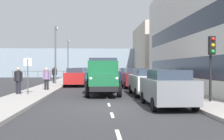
# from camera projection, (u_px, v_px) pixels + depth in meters

# --- Properties ---
(ground_plane) EXTENTS (80.00, 80.00, 0.00)m
(ground_plane) POSITION_uv_depth(u_px,v_px,m) (104.00, 88.00, 22.33)
(ground_plane) COLOR #2D2D30
(sidewalk_left) EXTENTS (2.40, 40.41, 0.15)m
(sidewalk_left) POSITION_uv_depth(u_px,v_px,m) (158.00, 87.00, 22.61)
(sidewalk_left) COLOR #9E9993
(sidewalk_left) RESTS_ON ground_plane
(sidewalk_right) EXTENTS (2.40, 40.41, 0.15)m
(sidewalk_right) POSITION_uv_depth(u_px,v_px,m) (48.00, 88.00, 22.05)
(sidewalk_right) COLOR #9E9993
(sidewalk_right) RESTS_ON ground_plane
(road_centreline_markings) EXTENTS (0.12, 36.40, 0.01)m
(road_centreline_markings) POSITION_uv_depth(u_px,v_px,m) (104.00, 88.00, 22.00)
(road_centreline_markings) COLOR silver
(road_centreline_markings) RESTS_ON ground_plane
(building_far_block) EXTENTS (8.73, 12.13, 8.29)m
(building_far_block) POSITION_uv_depth(u_px,v_px,m) (165.00, 52.00, 41.70)
(building_far_block) COLOR beige
(building_far_block) RESTS_ON ground_plane
(sea_horizon) EXTENTS (80.00, 0.80, 5.00)m
(sea_horizon) POSITION_uv_depth(u_px,v_px,m) (100.00, 63.00, 45.46)
(sea_horizon) COLOR #8C9EAD
(sea_horizon) RESTS_ON ground_plane
(seawall_railing) EXTENTS (28.08, 0.08, 1.20)m
(seawall_railing) POSITION_uv_depth(u_px,v_px,m) (101.00, 72.00, 41.89)
(seawall_railing) COLOR #4C5156
(seawall_railing) RESTS_ON ground_plane
(truck_vintage_green) EXTENTS (2.17, 5.64, 2.43)m
(truck_vintage_green) POSITION_uv_depth(u_px,v_px,m) (103.00, 77.00, 16.94)
(truck_vintage_green) COLOR black
(truck_vintage_green) RESTS_ON ground_plane
(car_grey_kerbside_near) EXTENTS (1.92, 3.92, 1.72)m
(car_grey_kerbside_near) POSITION_uv_depth(u_px,v_px,m) (167.00, 88.00, 11.88)
(car_grey_kerbside_near) COLOR slate
(car_grey_kerbside_near) RESTS_ON ground_plane
(car_white_kerbside_1) EXTENTS (1.90, 4.36, 1.72)m
(car_white_kerbside_1) POSITION_uv_depth(u_px,v_px,m) (147.00, 82.00, 16.78)
(car_white_kerbside_1) COLOR white
(car_white_kerbside_1) RESTS_ON ground_plane
(car_maroon_kerbside_2) EXTENTS (1.93, 4.24, 1.72)m
(car_maroon_kerbside_2) POSITION_uv_depth(u_px,v_px,m) (134.00, 78.00, 22.67)
(car_maroon_kerbside_2) COLOR maroon
(car_maroon_kerbside_2) RESTS_ON ground_plane
(car_navy_kerbside_3) EXTENTS (1.89, 4.04, 1.72)m
(car_navy_kerbside_3) POSITION_uv_depth(u_px,v_px,m) (127.00, 76.00, 28.02)
(car_navy_kerbside_3) COLOR navy
(car_navy_kerbside_3) RESTS_ON ground_plane
(car_red_oppositeside_0) EXTENTS (1.90, 4.00, 1.72)m
(car_red_oppositeside_0) POSITION_uv_depth(u_px,v_px,m) (75.00, 77.00, 24.49)
(car_red_oppositeside_0) COLOR #B21E1E
(car_red_oppositeside_0) RESTS_ON ground_plane
(car_teal_oppositeside_1) EXTENTS (1.95, 3.94, 1.72)m
(car_teal_oppositeside_1) POSITION_uv_depth(u_px,v_px,m) (79.00, 75.00, 29.85)
(car_teal_oppositeside_1) COLOR #1E6670
(car_teal_oppositeside_1) RESTS_ON ground_plane
(car_black_oppositeside_2) EXTENTS (1.88, 4.21, 1.72)m
(car_black_oppositeside_2) POSITION_uv_depth(u_px,v_px,m) (82.00, 74.00, 35.75)
(car_black_oppositeside_2) COLOR black
(car_black_oppositeside_2) RESTS_ON ground_plane
(pedestrian_near_railing) EXTENTS (0.53, 0.34, 1.67)m
(pedestrian_near_railing) POSITION_uv_depth(u_px,v_px,m) (18.00, 78.00, 16.21)
(pedestrian_near_railing) COLOR black
(pedestrian_near_railing) RESTS_ON sidewalk_right
(pedestrian_with_bag) EXTENTS (0.53, 0.34, 1.59)m
(pedestrian_with_bag) POSITION_uv_depth(u_px,v_px,m) (46.00, 77.00, 19.12)
(pedestrian_with_bag) COLOR black
(pedestrian_with_bag) RESTS_ON sidewalk_right
(pedestrian_in_dark_coat) EXTENTS (0.53, 0.34, 1.62)m
(pedestrian_in_dark_coat) POSITION_uv_depth(u_px,v_px,m) (46.00, 76.00, 21.92)
(pedestrian_in_dark_coat) COLOR black
(pedestrian_in_dark_coat) RESTS_ON sidewalk_right
(pedestrian_couple_b) EXTENTS (0.53, 0.34, 1.65)m
(pedestrian_couple_b) POSITION_uv_depth(u_px,v_px,m) (46.00, 75.00, 24.26)
(pedestrian_couple_b) COLOR #4C473D
(pedestrian_couple_b) RESTS_ON sidewalk_right
(pedestrian_strolling) EXTENTS (0.53, 0.34, 1.77)m
(pedestrian_strolling) POSITION_uv_depth(u_px,v_px,m) (54.00, 73.00, 26.86)
(pedestrian_strolling) COLOR black
(pedestrian_strolling) RESTS_ON sidewalk_right
(traffic_light_near) EXTENTS (0.28, 0.41, 3.20)m
(traffic_light_near) POSITION_uv_depth(u_px,v_px,m) (211.00, 54.00, 12.67)
(traffic_light_near) COLOR black
(traffic_light_near) RESTS_ON sidewalk_left
(lamp_post_promenade) EXTENTS (0.32, 1.14, 5.83)m
(lamp_post_promenade) POSITION_uv_depth(u_px,v_px,m) (56.00, 49.00, 26.39)
(lamp_post_promenade) COLOR #59595B
(lamp_post_promenade) RESTS_ON sidewalk_right
(lamp_post_far) EXTENTS (0.32, 1.14, 5.78)m
(lamp_post_far) POSITION_uv_depth(u_px,v_px,m) (68.00, 55.00, 38.62)
(lamp_post_far) COLOR #59595B
(lamp_post_far) RESTS_ON sidewalk_right
(street_sign) EXTENTS (0.50, 0.07, 2.25)m
(street_sign) POSITION_uv_depth(u_px,v_px,m) (28.00, 70.00, 16.04)
(street_sign) COLOR #4C4C4C
(street_sign) RESTS_ON sidewalk_right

